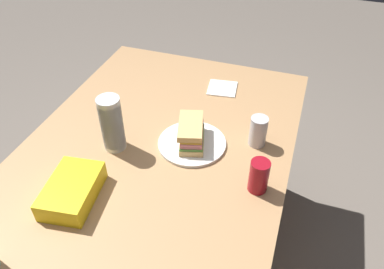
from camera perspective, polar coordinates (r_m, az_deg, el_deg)
name	(u,v)px	position (r m, az deg, el deg)	size (l,w,h in m)	color
ground_plane	(162,259)	(2.00, -4.48, -18.25)	(8.00, 8.00, 0.00)	#70665B
dining_table	(154,169)	(1.49, -5.73, -5.20)	(1.49, 1.01, 0.73)	tan
paper_plate	(192,143)	(1.46, 0.00, -1.32)	(0.26, 0.26, 0.01)	white
sandwich	(192,133)	(1.43, -0.07, 0.19)	(0.20, 0.14, 0.08)	#DBB26B
soda_can_red	(259,176)	(1.27, 10.04, -6.19)	(0.07, 0.07, 0.12)	maroon
chip_bag	(72,190)	(1.31, -17.63, -8.04)	(0.23, 0.15, 0.07)	yellow
plastic_cup_stack	(112,124)	(1.41, -12.01, 1.59)	(0.08, 0.08, 0.22)	silver
soda_can_silver	(258,131)	(1.45, 9.95, 0.48)	(0.07, 0.07, 0.12)	silver
paper_napkin	(222,88)	(1.77, 4.59, 6.96)	(0.13, 0.13, 0.01)	white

